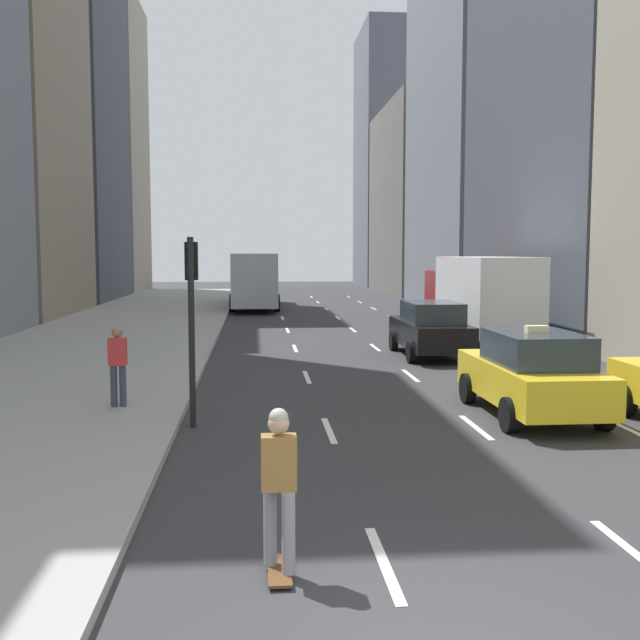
{
  "coord_description": "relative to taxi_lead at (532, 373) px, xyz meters",
  "views": [
    {
      "loc": [
        -1.54,
        -5.63,
        3.31
      ],
      "look_at": [
        0.13,
        13.75,
        1.55
      ],
      "focal_mm": 42.0,
      "sensor_mm": 36.0,
      "label": 1
    }
  ],
  "objects": [
    {
      "name": "sedan_black_near",
      "position": [
        0.0,
        8.81,
        0.01
      ],
      "size": [
        2.02,
        4.69,
        1.76
      ],
      "color": "black",
      "rests_on": "ground"
    },
    {
      "name": "box_truck",
      "position": [
        2.8,
        12.91,
        0.83
      ],
      "size": [
        2.58,
        8.4,
        3.15
      ],
      "color": "maroon",
      "rests_on": "ground"
    },
    {
      "name": "sidewalk_left",
      "position": [
        -11.0,
        18.14,
        -0.81
      ],
      "size": [
        8.0,
        66.0,
        0.15
      ],
      "primitive_type": "cube",
      "color": "#9E9E99",
      "rests_on": "ground"
    },
    {
      "name": "skateboarder",
      "position": [
        -5.32,
        -7.05,
        0.08
      ],
      "size": [
        0.36,
        0.8,
        1.75
      ],
      "color": "brown",
      "rests_on": "ground"
    },
    {
      "name": "taxi_lead",
      "position": [
        0.0,
        0.0,
        0.0
      ],
      "size": [
        2.02,
        4.4,
        1.87
      ],
      "color": "yellow",
      "rests_on": "ground"
    },
    {
      "name": "lane_markings",
      "position": [
        -1.4,
        14.14,
        -0.87
      ],
      "size": [
        5.72,
        56.0,
        0.01
      ],
      "color": "white",
      "rests_on": "ground"
    },
    {
      "name": "traffic_light_pole",
      "position": [
        -6.75,
        -0.26,
        1.53
      ],
      "size": [
        0.24,
        0.42,
        3.6
      ],
      "color": "black",
      "rests_on": "ground"
    },
    {
      "name": "city_bus",
      "position": [
        -5.61,
        30.62,
        0.91
      ],
      "size": [
        2.8,
        11.61,
        3.25
      ],
      "color": "#B7BCC1",
      "rests_on": "ground"
    },
    {
      "name": "building_row_left",
      "position": [
        -18.0,
        24.96,
        11.91
      ],
      "size": [
        6.0,
        64.89,
        30.85
      ],
      "color": "gray",
      "rests_on": "ground"
    },
    {
      "name": "building_row_right",
      "position": [
        8.0,
        24.65,
        13.53
      ],
      "size": [
        6.0,
        74.83,
        34.26
      ],
      "color": "#A89E89",
      "rests_on": "ground"
    },
    {
      "name": "pedestrian_mid_block",
      "position": [
        -8.37,
        0.98,
        0.19
      ],
      "size": [
        0.36,
        0.22,
        1.65
      ],
      "color": "#383D51",
      "rests_on": "sidewalk_left"
    }
  ]
}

